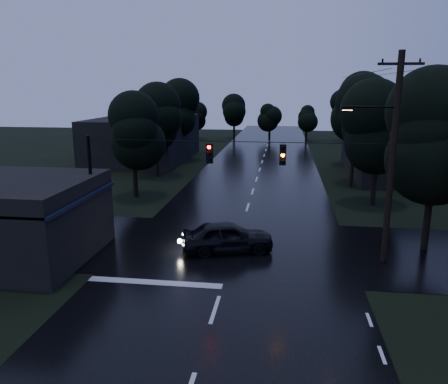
# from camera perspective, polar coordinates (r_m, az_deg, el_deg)

# --- Properties ---
(main_road) EXTENTS (12.00, 120.00, 0.02)m
(main_road) POSITION_cam_1_polar(r_m,az_deg,el_deg) (41.06, 4.28, 1.65)
(main_road) COLOR black
(main_road) RESTS_ON ground
(cross_street) EXTENTS (60.00, 9.00, 0.02)m
(cross_street) POSITION_cam_1_polar(r_m,az_deg,el_deg) (23.78, 1.48, -7.13)
(cross_street) COLOR black
(cross_street) RESTS_ON ground
(building_far_right) EXTENTS (10.00, 14.00, 4.40)m
(building_far_right) POSITION_cam_1_polar(r_m,az_deg,el_deg) (46.04, 22.39, 4.73)
(building_far_right) COLOR black
(building_far_right) RESTS_ON ground
(building_far_left) EXTENTS (10.00, 16.00, 5.00)m
(building_far_left) POSITION_cam_1_polar(r_m,az_deg,el_deg) (53.08, -10.32, 6.87)
(building_far_left) COLOR black
(building_far_left) RESTS_ON ground
(utility_pole_main) EXTENTS (3.50, 0.30, 10.00)m
(utility_pole_main) POSITION_cam_1_polar(r_m,az_deg,el_deg) (21.93, 20.94, 4.45)
(utility_pole_main) COLOR black
(utility_pole_main) RESTS_ON ground
(utility_pole_far) EXTENTS (2.00, 0.30, 7.50)m
(utility_pole_far) POSITION_cam_1_polar(r_m,az_deg,el_deg) (38.84, 16.57, 6.26)
(utility_pole_far) COLOR black
(utility_pole_far) RESTS_ON ground
(anchor_pole_left) EXTENTS (0.18, 0.18, 6.00)m
(anchor_pole_left) POSITION_cam_1_polar(r_m,az_deg,el_deg) (23.95, -16.89, -0.06)
(anchor_pole_left) COLOR black
(anchor_pole_left) RESTS_ON ground
(span_signals) EXTENTS (15.00, 0.37, 1.12)m
(span_signals) POSITION_cam_1_polar(r_m,az_deg,el_deg) (21.43, 2.74, 5.09)
(span_signals) COLOR black
(span_signals) RESTS_ON ground
(tree_corner_near) EXTENTS (4.48, 4.48, 9.44)m
(tree_corner_near) POSITION_cam_1_polar(r_m,az_deg,el_deg) (24.45, 26.01, 6.56)
(tree_corner_near) COLOR black
(tree_corner_near) RESTS_ON ground
(tree_left_a) EXTENTS (3.92, 3.92, 8.26)m
(tree_left_a) POSITION_cam_1_polar(r_m,az_deg,el_deg) (34.25, -11.81, 7.94)
(tree_left_a) COLOR black
(tree_left_a) RESTS_ON ground
(tree_left_b) EXTENTS (4.20, 4.20, 8.85)m
(tree_left_b) POSITION_cam_1_polar(r_m,az_deg,el_deg) (41.99, -8.96, 9.53)
(tree_left_b) COLOR black
(tree_left_b) RESTS_ON ground
(tree_left_c) EXTENTS (4.48, 4.48, 9.44)m
(tree_left_c) POSITION_cam_1_polar(r_m,az_deg,el_deg) (51.76, -6.41, 10.72)
(tree_left_c) COLOR black
(tree_left_c) RESTS_ON ground
(tree_right_a) EXTENTS (4.20, 4.20, 8.85)m
(tree_right_a) POSITION_cam_1_polar(r_m,az_deg,el_deg) (32.91, 19.51, 7.91)
(tree_right_a) COLOR black
(tree_right_a) RESTS_ON ground
(tree_right_b) EXTENTS (4.48, 4.48, 9.44)m
(tree_right_b) POSITION_cam_1_polar(r_m,az_deg,el_deg) (40.84, 18.19, 9.46)
(tree_right_b) COLOR black
(tree_right_b) RESTS_ON ground
(tree_right_c) EXTENTS (4.76, 4.76, 10.03)m
(tree_right_c) POSITION_cam_1_polar(r_m,az_deg,el_deg) (50.77, 16.93, 10.61)
(tree_right_c) COLOR black
(tree_right_c) RESTS_ON ground
(car) EXTENTS (5.10, 3.14, 1.62)m
(car) POSITION_cam_1_polar(r_m,az_deg,el_deg) (22.82, 0.45, -5.85)
(car) COLOR black
(car) RESTS_ON ground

